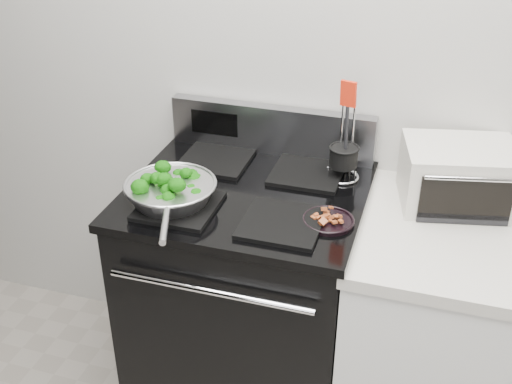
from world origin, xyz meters
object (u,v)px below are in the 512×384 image
at_px(utensil_holder, 343,161).
at_px(toaster_oven, 458,176).
at_px(gas_range, 247,298).
at_px(skillet, 171,191).
at_px(bacon_plate, 328,218).

xyz_separation_m(utensil_holder, toaster_oven, (0.38, -0.00, 0.01)).
bearing_deg(gas_range, skillet, -141.80).
relative_size(gas_range, utensil_holder, 3.16).
height_order(bacon_plate, utensil_holder, utensil_holder).
height_order(bacon_plate, toaster_oven, toaster_oven).
xyz_separation_m(bacon_plate, toaster_oven, (0.37, 0.29, 0.05)).
distance_m(gas_range, toaster_oven, 0.87).
bearing_deg(bacon_plate, toaster_oven, 38.53).
xyz_separation_m(bacon_plate, utensil_holder, (-0.01, 0.29, 0.05)).
distance_m(skillet, bacon_plate, 0.51).
bearing_deg(skillet, utensil_holder, 14.30).
distance_m(gas_range, bacon_plate, 0.58).
height_order(gas_range, utensil_holder, utensil_holder).
xyz_separation_m(gas_range, bacon_plate, (0.30, -0.12, 0.48)).
relative_size(skillet, utensil_holder, 1.28).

